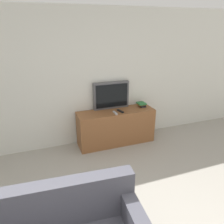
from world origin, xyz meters
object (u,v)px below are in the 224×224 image
at_px(tv_stand, 116,127).
at_px(remote_on_stand, 120,111).
at_px(television, 111,95).
at_px(book_stack, 142,104).
at_px(remote_secondary, 115,113).

distance_m(tv_stand, remote_on_stand, 0.37).
bearing_deg(television, remote_on_stand, -69.17).
bearing_deg(remote_on_stand, television, 110.83).
height_order(tv_stand, book_stack, book_stack).
relative_size(television, book_stack, 4.05).
bearing_deg(remote_secondary, remote_on_stand, 21.52).
height_order(book_stack, remote_on_stand, book_stack).
bearing_deg(remote_secondary, book_stack, 15.19).
height_order(television, remote_on_stand, television).
height_order(tv_stand, remote_on_stand, remote_on_stand).
relative_size(book_stack, remote_secondary, 1.04).
bearing_deg(remote_secondary, television, 84.27).
xyz_separation_m(book_stack, remote_on_stand, (-0.53, -0.13, -0.04)).
bearing_deg(remote_on_stand, book_stack, 13.60).
distance_m(television, remote_secondary, 0.40).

